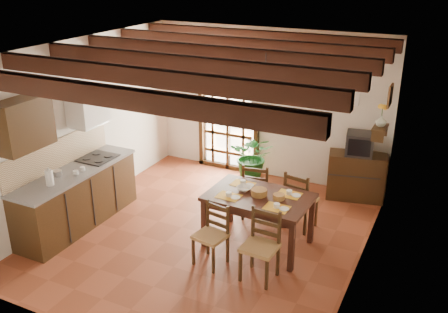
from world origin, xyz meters
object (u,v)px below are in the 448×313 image
Objects in this scene: potted_plant at (253,158)px; chair_near_left at (211,246)px; dining_table at (259,202)px; chair_far_right at (300,210)px; sideboard at (356,176)px; pendant_lamp at (264,107)px; chair_near_right at (260,258)px; chair_far_left at (257,200)px; kitchen_counter at (77,197)px; crt_tv at (360,144)px.

chair_near_left is at bearing -80.00° from potted_plant.
dining_table is 1.95m from potted_plant.
chair_far_right is 0.98× the size of sideboard.
pendant_lamp is at bearing 75.33° from chair_near_left.
dining_table is at bearing -90.00° from pendant_lamp.
chair_far_left reaches higher than chair_near_right.
pendant_lamp is (2.76, 0.78, 1.60)m from kitchen_counter.
sideboard is (1.34, 2.88, 0.14)m from chair_near_left.
sideboard is 1.15× the size of pendant_lamp.
chair_far_right is 1.12× the size of pendant_lamp.
kitchen_counter is at bearing -170.90° from chair_near_left.
crt_tv is at bearing -141.30° from chair_far_left.
dining_table is 0.67× the size of potted_plant.
chair_far_left is at bearing 98.27° from chair_near_left.
potted_plant is (-1.22, 1.03, 0.27)m from chair_far_right.
potted_plant is (1.93, 2.44, 0.10)m from kitchen_counter.
kitchen_counter reaches higher than dining_table.
potted_plant is at bearing 117.73° from chair_near_right.
chair_far_left is 1.89m from sideboard.
chair_far_right is at bearing 24.16° from kitchen_counter.
chair_near_right is 1.50m from chair_far_right.
dining_table is 1.73× the size of chair_near_left.
sideboard is 2.80m from pendant_lamp.
chair_far_left is (0.06, 1.50, 0.03)m from chair_near_left.
chair_far_left is at bearing 115.88° from dining_table.
dining_table is 1.55× the size of sideboard.
pendant_lamp reaches higher than chair_near_right.
chair_far_right is 1.93m from pendant_lamp.
pendant_lamp is (0.83, -1.66, 1.51)m from potted_plant.
chair_near_right is 2.80m from potted_plant.
chair_near_right is at bearing -68.57° from pendant_lamp.
potted_plant is (-1.17, 2.52, 0.27)m from chair_near_right.
kitchen_counter is 1.01× the size of potted_plant.
chair_far_right is at bearing 64.08° from dining_table.
chair_far_right is at bearing -40.08° from potted_plant.
crt_tv reaches higher than chair_far_right.
chair_near_right is (0.73, -0.03, 0.02)m from chair_near_left.
chair_far_right is (0.05, 1.50, 0.00)m from chair_near_right.
chair_far_right is at bearing 90.83° from chair_near_right.
pendant_lamp reaches higher than dining_table.
chair_far_right is at bearing 58.35° from pendant_lamp.
potted_plant reaches higher than chair_far_right.
potted_plant is 2.39m from pendant_lamp.
potted_plant reaches higher than chair_near_left.
chair_near_left is 3.26m from crt_tv.
kitchen_counter is 4.69m from crt_tv.
chair_near_left is 0.91× the size of chair_far_right.
pendant_lamp is (0.00, 0.10, 1.39)m from dining_table.
pendant_lamp is (0.39, 0.84, 1.81)m from chair_near_left.
crt_tv is (3.71, 2.82, 0.54)m from kitchen_counter.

